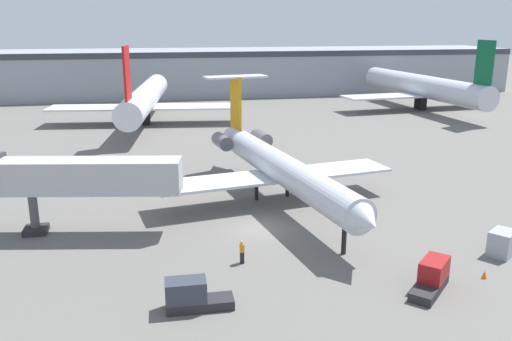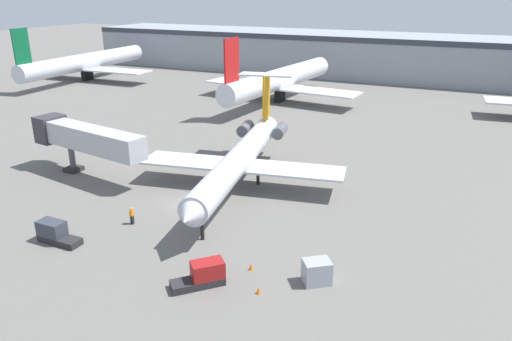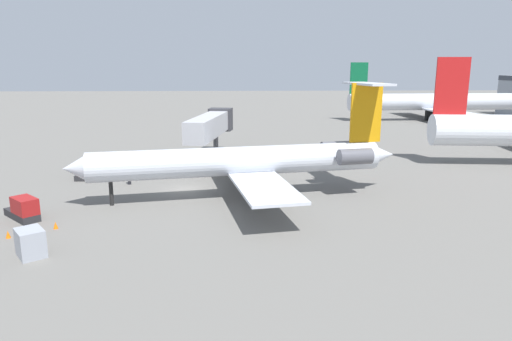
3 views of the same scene
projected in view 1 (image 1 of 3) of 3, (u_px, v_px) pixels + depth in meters
ground_plane at (259, 229)px, 43.57m from camera, size 400.00×400.00×0.10m
regional_jet at (277, 164)px, 49.18m from camera, size 22.91×31.32×10.65m
jet_bridge at (61, 177)px, 41.43m from camera, size 16.76×5.67×6.35m
ground_crew_marshaller at (242, 252)px, 37.13m from camera, size 0.29×0.42×1.69m
baggage_tug_lead at (432, 277)px, 33.50m from camera, size 3.81×3.83×1.90m
baggage_tug_trailing at (192, 296)px, 31.18m from camera, size 4.01×1.44×1.90m
cargo_container_uld at (502, 243)px, 38.43m from camera, size 2.53×2.43×1.84m
traffic_cone_near at (484, 274)px, 35.06m from camera, size 0.36×0.36×0.55m
traffic_cone_mid at (438, 259)px, 37.27m from camera, size 0.36×0.36×0.55m
terminal_building at (189, 72)px, 122.43m from camera, size 150.15×20.03×10.07m
parked_airliner_west_mid at (145, 98)px, 86.40m from camera, size 31.77×37.46×13.35m
parked_airliner_centre at (422, 87)px, 100.89m from camera, size 31.70×37.44×13.54m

